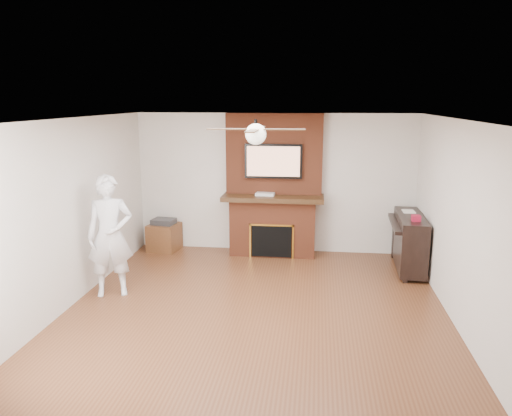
# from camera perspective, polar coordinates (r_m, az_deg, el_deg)

# --- Properties ---
(room_shell) EXTENTS (5.36, 5.86, 2.86)m
(room_shell) POSITION_cam_1_polar(r_m,az_deg,el_deg) (6.34, -0.03, -1.25)
(room_shell) COLOR #4F2B17
(room_shell) RESTS_ON ground
(fireplace) EXTENTS (1.78, 0.64, 2.50)m
(fireplace) POSITION_cam_1_polar(r_m,az_deg,el_deg) (8.87, 1.99, 1.01)
(fireplace) COLOR brown
(fireplace) RESTS_ON ground
(tv) EXTENTS (1.00, 0.08, 0.60)m
(tv) POSITION_cam_1_polar(r_m,az_deg,el_deg) (8.72, 2.00, 5.37)
(tv) COLOR black
(tv) RESTS_ON fireplace
(ceiling_fan) EXTENTS (1.21, 1.21, 0.31)m
(ceiling_fan) POSITION_cam_1_polar(r_m,az_deg,el_deg) (6.18, -0.03, 8.54)
(ceiling_fan) COLOR black
(ceiling_fan) RESTS_ON room_shell
(person) EXTENTS (0.74, 0.62, 1.73)m
(person) POSITION_cam_1_polar(r_m,az_deg,el_deg) (7.29, -16.34, -3.07)
(person) COLOR silver
(person) RESTS_ON ground
(side_table) EXTENTS (0.58, 0.58, 0.59)m
(side_table) POSITION_cam_1_polar(r_m,az_deg,el_deg) (9.36, -10.44, -3.13)
(side_table) COLOR #583119
(side_table) RESTS_ON ground
(piano) EXTENTS (0.58, 1.41, 1.00)m
(piano) POSITION_cam_1_polar(r_m,az_deg,el_deg) (8.49, 17.11, -3.59)
(piano) COLOR black
(piano) RESTS_ON ground
(cable_box) EXTENTS (0.34, 0.21, 0.05)m
(cable_box) POSITION_cam_1_polar(r_m,az_deg,el_deg) (8.77, 1.05, 1.60)
(cable_box) COLOR silver
(cable_box) RESTS_ON fireplace
(candle_green) EXTENTS (0.07, 0.07, 0.08)m
(candle_green) POSITION_cam_1_polar(r_m,az_deg,el_deg) (8.94, 1.61, -5.23)
(candle_green) COLOR #40772F
(candle_green) RESTS_ON ground
(candle_cream) EXTENTS (0.07, 0.07, 0.11)m
(candle_cream) POSITION_cam_1_polar(r_m,az_deg,el_deg) (8.87, 2.88, -5.28)
(candle_cream) COLOR beige
(candle_cream) RESTS_ON ground
(candle_blue) EXTENTS (0.06, 0.06, 0.09)m
(candle_blue) POSITION_cam_1_polar(r_m,az_deg,el_deg) (8.89, 3.55, -5.32)
(candle_blue) COLOR #2E588B
(candle_blue) RESTS_ON ground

